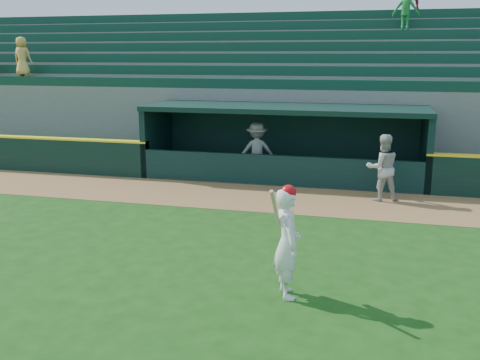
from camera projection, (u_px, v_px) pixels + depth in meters
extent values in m
plane|color=#174210|center=(221.00, 258.00, 11.14)|extent=(120.00, 120.00, 0.00)
cube|color=olive|center=(267.00, 198.00, 15.76)|extent=(40.00, 3.00, 0.01)
imported|color=#ADADA8|center=(382.00, 168.00, 15.32)|extent=(1.12, 0.98, 1.93)
imported|color=gray|center=(257.00, 151.00, 18.00)|extent=(1.39, 1.03, 1.92)
cube|color=slate|center=(283.00, 177.00, 18.40)|extent=(9.00, 2.60, 0.04)
cube|color=black|center=(158.00, 140.00, 19.24)|extent=(0.20, 2.60, 2.30)
cube|color=black|center=(426.00, 150.00, 17.05)|extent=(0.20, 2.60, 2.30)
cube|color=black|center=(290.00, 139.00, 19.37)|extent=(9.40, 0.20, 2.30)
cube|color=black|center=(284.00, 108.00, 17.86)|extent=(9.40, 2.80, 0.16)
cube|color=black|center=(277.00, 171.00, 17.14)|extent=(9.00, 0.16, 1.00)
cube|color=brown|center=(287.00, 166.00, 19.10)|extent=(8.40, 0.45, 0.10)
cube|color=slate|center=(292.00, 129.00, 19.80)|extent=(34.00, 0.85, 2.91)
cube|color=#0F3828|center=(293.00, 84.00, 19.31)|extent=(34.00, 0.60, 0.36)
cube|color=slate|center=(296.00, 120.00, 20.55)|extent=(34.00, 0.85, 3.36)
cube|color=#0F3828|center=(296.00, 71.00, 20.01)|extent=(34.00, 0.60, 0.36)
cube|color=slate|center=(299.00, 112.00, 21.30)|extent=(34.00, 0.85, 3.81)
cube|color=#0F3828|center=(300.00, 58.00, 20.71)|extent=(34.00, 0.60, 0.36)
cube|color=slate|center=(302.00, 104.00, 22.05)|extent=(34.00, 0.85, 4.26)
cube|color=#0F3828|center=(303.00, 47.00, 21.41)|extent=(34.00, 0.60, 0.36)
cube|color=slate|center=(305.00, 97.00, 22.80)|extent=(34.00, 0.85, 4.71)
cube|color=#0F3828|center=(306.00, 36.00, 22.11)|extent=(34.00, 0.60, 0.36)
cube|color=slate|center=(307.00, 91.00, 23.55)|extent=(34.00, 0.85, 5.16)
cube|color=#0F3828|center=(309.00, 26.00, 22.81)|extent=(34.00, 0.60, 0.36)
cube|color=slate|center=(310.00, 85.00, 24.30)|extent=(34.00, 0.85, 5.61)
cube|color=#0F3828|center=(311.00, 16.00, 23.51)|extent=(34.00, 0.60, 0.36)
cube|color=slate|center=(311.00, 84.00, 24.85)|extent=(34.50, 0.30, 5.61)
imported|color=#19742B|center=(406.00, 9.00, 20.97)|extent=(1.16, 0.81, 1.63)
imported|color=gold|center=(22.00, 57.00, 21.75)|extent=(0.77, 0.50, 1.57)
imported|color=white|center=(287.00, 243.00, 9.18)|extent=(0.70, 0.83, 1.93)
sphere|color=red|center=(288.00, 193.00, 8.97)|extent=(0.27, 0.27, 0.27)
cylinder|color=#CCB483|center=(275.00, 209.00, 8.86)|extent=(0.14, 0.53, 0.76)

